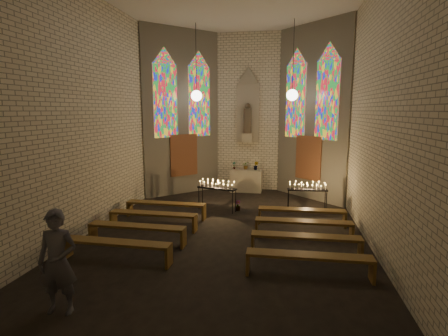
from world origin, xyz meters
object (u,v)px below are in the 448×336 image
(votive_stand_left, at_px, (217,186))
(votive_stand_right, at_px, (307,188))
(altar, at_px, (246,181))
(visitor, at_px, (58,262))
(aisle_flower_pot, at_px, (238,206))

(votive_stand_left, bearing_deg, votive_stand_right, 23.37)
(altar, xyz_separation_m, votive_stand_right, (2.51, -2.78, 0.39))
(votive_stand_left, height_order, votive_stand_right, votive_stand_left)
(altar, distance_m, visitor, 10.33)
(aisle_flower_pot, relative_size, votive_stand_left, 0.25)
(visitor, bearing_deg, votive_stand_right, 48.19)
(aisle_flower_pot, height_order, visitor, visitor)
(altar, height_order, votive_stand_right, votive_stand_right)
(altar, bearing_deg, visitor, -102.61)
(visitor, bearing_deg, aisle_flower_pot, 63.23)
(aisle_flower_pot, bearing_deg, votive_stand_left, -169.90)
(visitor, bearing_deg, altar, 68.78)
(altar, height_order, aisle_flower_pot, altar)
(aisle_flower_pot, distance_m, votive_stand_right, 2.59)
(aisle_flower_pot, distance_m, visitor, 7.40)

